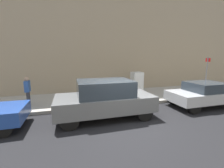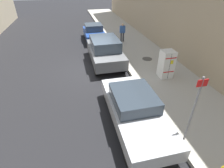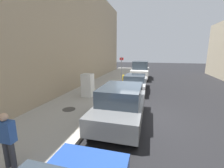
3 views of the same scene
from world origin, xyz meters
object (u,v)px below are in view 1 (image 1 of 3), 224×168
(street_sign_post, at_px, (206,74))
(parked_suv_gray, at_px, (105,98))
(parked_sedan_silver, at_px, (207,94))
(fire_hydrant, at_px, (221,89))
(pedestrian_walking_far, at_px, (28,89))
(discarded_refrigerator, at_px, (137,83))

(street_sign_post, distance_m, parked_suv_gray, 7.67)
(parked_suv_gray, relative_size, parked_sedan_silver, 0.96)
(parked_suv_gray, bearing_deg, street_sign_post, 101.10)
(fire_hydrant, height_order, parked_sedan_silver, parked_sedan_silver)
(fire_hydrant, bearing_deg, pedestrian_walking_far, -93.35)
(discarded_refrigerator, distance_m, parked_suv_gray, 4.26)
(street_sign_post, xyz_separation_m, pedestrian_walking_far, (-0.85, -11.22, -0.57))
(parked_suv_gray, bearing_deg, fire_hydrant, 99.74)
(pedestrian_walking_far, height_order, parked_sedan_silver, pedestrian_walking_far)
(street_sign_post, distance_m, fire_hydrant, 1.98)
(parked_suv_gray, bearing_deg, pedestrian_walking_far, -121.92)
(fire_hydrant, distance_m, parked_sedan_silver, 3.45)
(street_sign_post, relative_size, parked_sedan_silver, 0.57)
(discarded_refrigerator, height_order, parked_sedan_silver, discarded_refrigerator)
(fire_hydrant, distance_m, pedestrian_walking_far, 12.89)
(street_sign_post, bearing_deg, fire_hydrant, 93.42)
(parked_suv_gray, bearing_deg, discarded_refrigerator, 134.60)
(parked_suv_gray, xyz_separation_m, parked_sedan_silver, (0.00, 6.07, -0.18))
(pedestrian_walking_far, distance_m, parked_sedan_silver, 10.07)
(discarded_refrigerator, height_order, street_sign_post, street_sign_post)
(discarded_refrigerator, xyz_separation_m, parked_sedan_silver, (2.99, 3.03, -0.25))
(fire_hydrant, bearing_deg, discarded_refrigerator, -103.15)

